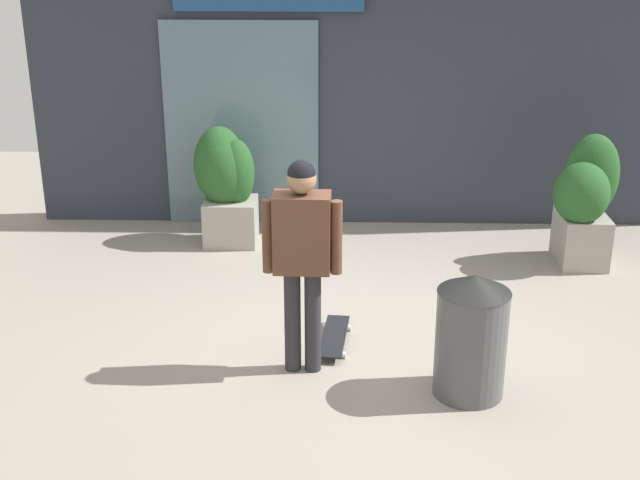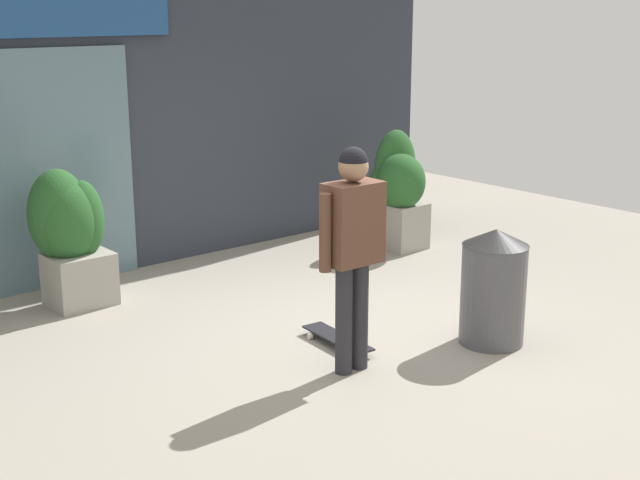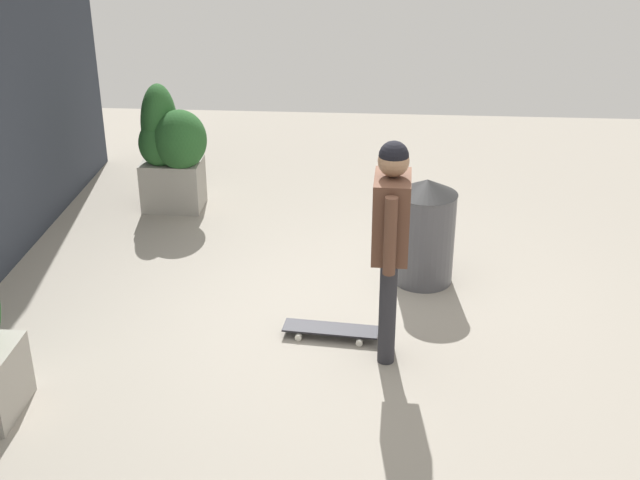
% 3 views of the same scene
% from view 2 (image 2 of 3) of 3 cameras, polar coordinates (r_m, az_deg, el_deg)
% --- Properties ---
extents(ground_plane, '(12.00, 12.00, 0.00)m').
position_cam_2_polar(ground_plane, '(7.48, 2.06, -6.29)').
color(ground_plane, gray).
extents(building_facade, '(7.40, 0.31, 3.82)m').
position_cam_2_polar(building_facade, '(9.47, -10.79, 9.80)').
color(building_facade, '#2D333D').
rests_on(building_facade, ground_plane).
extents(skateboarder, '(0.61, 0.27, 1.74)m').
position_cam_2_polar(skateboarder, '(6.47, 2.15, 0.26)').
color(skateboarder, '#28282D').
rests_on(skateboarder, ground_plane).
extents(skateboard, '(0.30, 0.78, 0.08)m').
position_cam_2_polar(skateboard, '(7.25, 1.14, -6.44)').
color(skateboard, black).
rests_on(skateboard, ground_plane).
extents(planter_box_left, '(0.68, 0.62, 1.29)m').
position_cam_2_polar(planter_box_left, '(8.36, -16.05, 0.60)').
color(planter_box_left, gray).
rests_on(planter_box_left, ground_plane).
extents(planter_box_right, '(0.72, 0.73, 1.35)m').
position_cam_2_polar(planter_box_right, '(10.05, 5.00, 3.37)').
color(planter_box_right, gray).
rests_on(planter_box_right, ground_plane).
extents(trash_bin, '(0.54, 0.54, 0.98)m').
position_cam_2_polar(trash_bin, '(7.31, 11.26, -2.99)').
color(trash_bin, '#4C4C51').
rests_on(trash_bin, ground_plane).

